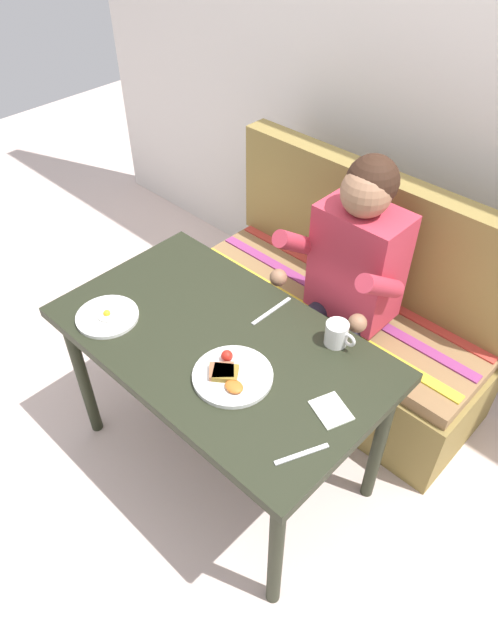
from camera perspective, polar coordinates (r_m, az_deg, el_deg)
ground_plane at (r=2.53m, az=-2.42°, el=-13.75°), size 8.00×8.00×0.00m
back_wall at (r=2.57m, az=19.02°, el=22.30°), size 4.40×0.10×2.60m
table at (r=2.02m, az=-2.94°, el=-3.58°), size 1.20×0.70×0.73m
couch at (r=2.67m, az=9.15°, el=0.32°), size 1.44×0.56×1.00m
person at (r=2.25m, az=9.85°, el=4.56°), size 0.45×0.61×1.21m
plate_breakfast at (r=1.83m, az=-1.82°, el=-5.58°), size 0.26×0.26×0.05m
plate_eggs at (r=2.10m, az=-14.15°, el=0.38°), size 0.23×0.23×0.04m
coffee_mug at (r=1.94m, az=8.92°, el=-1.35°), size 0.12×0.08×0.09m
napkin at (r=1.77m, az=8.32°, el=-9.04°), size 0.15×0.13×0.01m
fork at (r=1.67m, az=5.36°, el=-13.37°), size 0.08×0.16×0.00m
knife at (r=2.07m, az=2.30°, el=0.93°), size 0.02×0.20×0.00m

